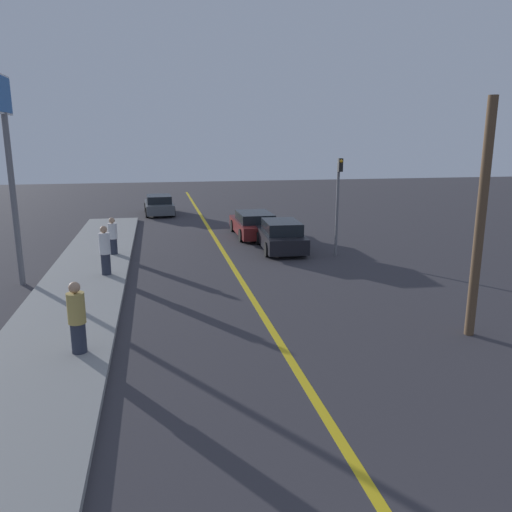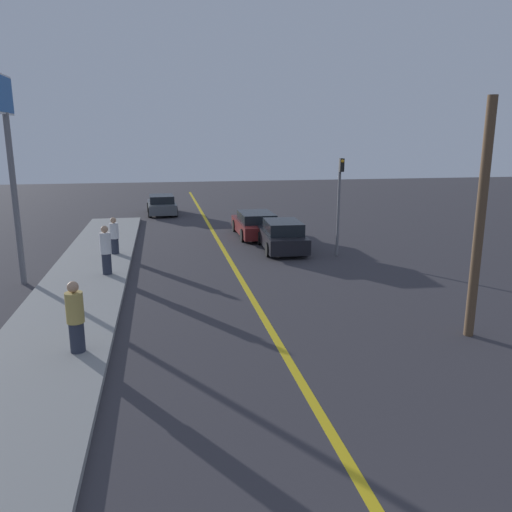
{
  "view_description": "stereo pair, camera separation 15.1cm",
  "coord_description": "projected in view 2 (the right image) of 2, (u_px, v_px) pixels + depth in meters",
  "views": [
    {
      "loc": [
        -2.87,
        -0.36,
        4.96
      ],
      "look_at": [
        0.26,
        15.28,
        1.22
      ],
      "focal_mm": 35.0,
      "sensor_mm": 36.0,
      "label": 1
    },
    {
      "loc": [
        -2.72,
        -0.39,
        4.96
      ],
      "look_at": [
        0.26,
        15.28,
        1.22
      ],
      "focal_mm": 35.0,
      "sensor_mm": 36.0,
      "label": 2
    }
  ],
  "objects": [
    {
      "name": "car_ahead_center",
      "position": [
        256.0,
        224.0,
        26.05
      ],
      "size": [
        2.02,
        4.64,
        1.27
      ],
      "rotation": [
        0.0,
        0.0,
        -0.0
      ],
      "color": "maroon",
      "rests_on": "ground_plane"
    },
    {
      "name": "car_far_distant",
      "position": [
        162.0,
        205.0,
        33.65
      ],
      "size": [
        2.04,
        4.27,
        1.31
      ],
      "rotation": [
        0.0,
        0.0,
        0.04
      ],
      "color": "#4C5156",
      "rests_on": "ground_plane"
    },
    {
      "name": "roadside_sign",
      "position": [
        8.0,
        133.0,
        16.4
      ],
      "size": [
        0.2,
        1.83,
        7.01
      ],
      "color": "slate",
      "rests_on": "ground_plane"
    },
    {
      "name": "utility_pole",
      "position": [
        480.0,
        221.0,
        12.28
      ],
      "size": [
        0.24,
        0.24,
        5.97
      ],
      "color": "brown",
      "rests_on": "ground_plane"
    },
    {
      "name": "pedestrian_mid_group",
      "position": [
        106.0,
        250.0,
        18.02
      ],
      "size": [
        0.4,
        0.4,
        1.79
      ],
      "color": "#282D3D",
      "rests_on": "sidewalk_left"
    },
    {
      "name": "pedestrian_near_curb",
      "position": [
        75.0,
        317.0,
        11.39
      ],
      "size": [
        0.4,
        0.4,
        1.69
      ],
      "color": "#282D3D",
      "rests_on": "sidewalk_left"
    },
    {
      "name": "car_near_right_lane",
      "position": [
        282.0,
        236.0,
        22.72
      ],
      "size": [
        2.04,
        4.28,
        1.37
      ],
      "rotation": [
        0.0,
        0.0,
        -0.06
      ],
      "color": "black",
      "rests_on": "ground_plane"
    },
    {
      "name": "traffic_light",
      "position": [
        339.0,
        197.0,
        21.14
      ],
      "size": [
        0.18,
        0.4,
        4.19
      ],
      "color": "slate",
      "rests_on": "ground_plane"
    },
    {
      "name": "sidewalk_left",
      "position": [
        77.0,
        295.0,
        16.06
      ],
      "size": [
        2.91,
        31.53,
        0.16
      ],
      "color": "gray",
      "rests_on": "ground_plane"
    },
    {
      "name": "road_center_line",
      "position": [
        236.0,
        271.0,
        19.22
      ],
      "size": [
        0.2,
        60.0,
        0.01
      ],
      "color": "gold",
      "rests_on": "ground_plane"
    },
    {
      "name": "pedestrian_far_standing",
      "position": [
        114.0,
        236.0,
        21.3
      ],
      "size": [
        0.38,
        0.38,
        1.58
      ],
      "color": "#282D3D",
      "rests_on": "sidewalk_left"
    }
  ]
}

